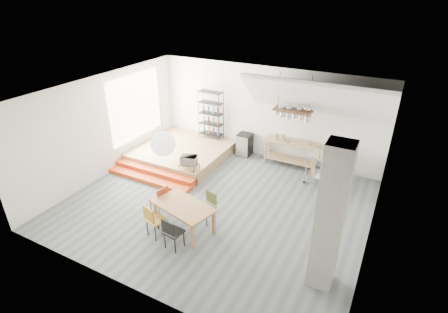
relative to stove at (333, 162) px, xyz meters
The scene contains 26 objects.
floor 4.05m from the stove, 128.38° to the right, with size 8.00×8.00×0.00m, color #4E585A.
wall_back 2.76m from the stove, behind, with size 8.00×0.04×3.20m, color silver.
wall_left 7.31m from the stove, 154.10° to the right, with size 0.04×7.00×3.20m, color silver.
wall_right 3.67m from the stove, 64.58° to the right, with size 0.04×7.00×3.20m, color silver.
ceiling 4.86m from the stove, 128.38° to the right, with size 8.00×7.00×0.02m, color white.
slope_ceiling 2.20m from the stove, 159.90° to the right, with size 4.40×1.80×0.15m, color white.
window_pane 6.82m from the stove, 165.66° to the right, with size 0.02×2.50×2.20m, color white.
platform 5.14m from the stove, 166.98° to the right, with size 3.00×3.00×0.40m, color #96764B.
step_lower 5.90m from the stove, 148.15° to the right, with size 3.00×0.35×0.13m, color #C14216.
step_upper 5.72m from the stove, 151.14° to the right, with size 3.00×0.35×0.27m, color #C14216.
concrete_column 4.86m from the stove, 80.25° to the right, with size 0.50×0.50×3.20m, color slate.
kitchen_counter 1.41m from the stove, behind, with size 1.80×0.60×0.91m.
stove is the anchor object (origin of this frame).
pot_rack 2.04m from the stove, behind, with size 1.20×0.50×1.43m.
wire_shelving 4.58m from the stove, behind, with size 0.88×0.38×1.80m.
microwave_shelf 4.58m from the stove, 148.33° to the right, with size 0.60×0.40×0.16m.
paper_lantern 5.73m from the stove, 126.52° to the right, with size 0.60×0.60×0.60m, color white.
dining_table 5.27m from the stove, 120.47° to the right, with size 1.68×1.19×0.72m.
chair_mustard 6.02m from the stove, 121.66° to the right, with size 0.50×0.50×0.89m.
chair_black 5.85m from the stove, 115.36° to the right, with size 0.43×0.43×0.85m.
chair_olive 4.55m from the stove, 120.58° to the right, with size 0.47×0.47×0.82m.
chair_red 5.59m from the stove, 129.60° to the right, with size 0.46×0.46×0.87m.
rolling_cart 0.85m from the stove, 96.88° to the right, with size 1.13×0.85×1.01m.
mini_fridge 3.13m from the stove, behind, with size 0.48×0.48×0.81m, color black.
microwave 4.59m from the stove, 148.33° to the right, with size 0.50×0.34×0.28m, color beige.
bowl 1.63m from the stove, behind, with size 0.20×0.20×0.05m, color silver.
Camera 1 is at (4.04, -7.21, 5.64)m, focal length 28.00 mm.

